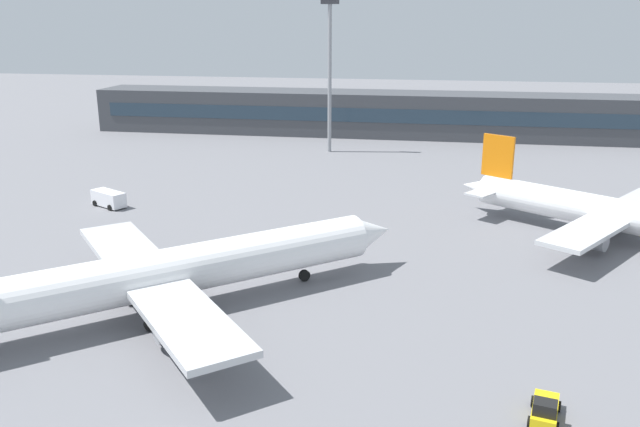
{
  "coord_description": "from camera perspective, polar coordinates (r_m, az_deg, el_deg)",
  "views": [
    {
      "loc": [
        14.01,
        -28.39,
        23.95
      ],
      "look_at": [
        2.06,
        40.0,
        3.0
      ],
      "focal_mm": 36.49,
      "sensor_mm": 36.0,
      "label": 1
    }
  ],
  "objects": [
    {
      "name": "floodlight_tower_west",
      "position": [
        119.74,
        0.86,
        12.87
      ],
      "size": [
        3.2,
        0.8,
        27.45
      ],
      "color": "gray",
      "rests_on": "ground_plane"
    },
    {
      "name": "terminal_building",
      "position": [
        139.72,
        4.11,
        8.75
      ],
      "size": [
        116.41,
        12.13,
        9.0
      ],
      "color": "#3F4247",
      "rests_on": "ground_plane"
    },
    {
      "name": "airplane_mid",
      "position": [
        78.49,
        25.23,
        -0.26
      ],
      "size": [
        35.56,
        26.71,
        10.15
      ],
      "color": "white",
      "rests_on": "ground_plane"
    },
    {
      "name": "airplane_near",
      "position": [
        56.05,
        -13.26,
        -5.1
      ],
      "size": [
        37.28,
        33.21,
        11.42
      ],
      "color": "white",
      "rests_on": "ground_plane"
    },
    {
      "name": "ground_plane",
      "position": [
        73.8,
        -1.57,
        -2.15
      ],
      "size": [
        400.0,
        400.0,
        0.0
      ],
      "primitive_type": "plane",
      "color": "slate"
    },
    {
      "name": "service_van_white",
      "position": [
        90.08,
        -18.04,
        1.26
      ],
      "size": [
        5.52,
        4.27,
        2.08
      ],
      "color": "white",
      "rests_on": "ground_plane"
    },
    {
      "name": "baggage_tug_yellow",
      "position": [
        44.05,
        19.12,
        -15.95
      ],
      "size": [
        2.44,
        3.84,
        1.75
      ],
      "color": "yellow",
      "rests_on": "ground_plane"
    }
  ]
}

